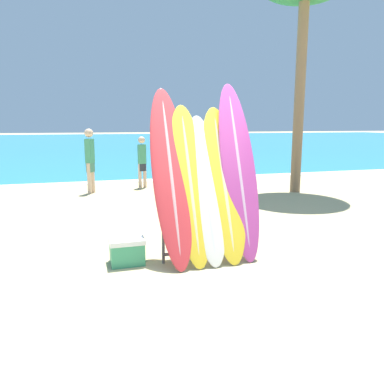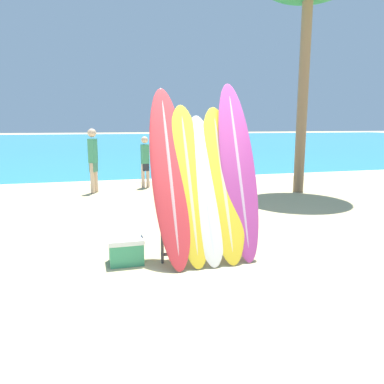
{
  "view_description": "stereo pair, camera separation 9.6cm",
  "coord_description": "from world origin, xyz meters",
  "px_view_note": "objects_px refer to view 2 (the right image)",
  "views": [
    {
      "loc": [
        -1.83,
        -4.22,
        1.87
      ],
      "look_at": [
        -0.2,
        1.33,
        0.81
      ],
      "focal_mm": 35.0,
      "sensor_mm": 36.0,
      "label": 1
    },
    {
      "loc": [
        -1.74,
        -4.24,
        1.87
      ],
      "look_at": [
        -0.2,
        1.33,
        0.81
      ],
      "focal_mm": 35.0,
      "sensor_mm": 36.0,
      "label": 2
    }
  ],
  "objects_px": {
    "surfboard_slot_1": "(189,183)",
    "person_far_left": "(145,160)",
    "surfboard_slot_2": "(205,188)",
    "surfboard_slot_0": "(170,174)",
    "surfboard_slot_4": "(238,169)",
    "person_far_right": "(93,158)",
    "person_mid_beach": "(192,163)",
    "surfboard_rack": "(207,229)",
    "person_near_water": "(185,155)",
    "surfboard_slot_3": "(223,182)",
    "cooler_box": "(126,250)"
  },
  "relations": [
    {
      "from": "surfboard_slot_2",
      "to": "cooler_box",
      "type": "height_order",
      "value": "surfboard_slot_2"
    },
    {
      "from": "person_far_right",
      "to": "cooler_box",
      "type": "distance_m",
      "value": 5.65
    },
    {
      "from": "surfboard_slot_0",
      "to": "surfboard_slot_4",
      "type": "bearing_deg",
      "value": -1.12
    },
    {
      "from": "person_far_right",
      "to": "cooler_box",
      "type": "relative_size",
      "value": 3.78
    },
    {
      "from": "surfboard_slot_0",
      "to": "person_far_right",
      "type": "xyz_separation_m",
      "value": [
        -0.95,
        5.56,
        -0.24
      ]
    },
    {
      "from": "surfboard_slot_4",
      "to": "person_far_right",
      "type": "xyz_separation_m",
      "value": [
        -1.94,
        5.58,
        -0.28
      ]
    },
    {
      "from": "person_near_water",
      "to": "cooler_box",
      "type": "height_order",
      "value": "person_near_water"
    },
    {
      "from": "person_mid_beach",
      "to": "surfboard_slot_0",
      "type": "bearing_deg",
      "value": 159.76
    },
    {
      "from": "surfboard_slot_0",
      "to": "cooler_box",
      "type": "distance_m",
      "value": 1.19
    },
    {
      "from": "surfboard_slot_0",
      "to": "surfboard_slot_3",
      "type": "height_order",
      "value": "surfboard_slot_0"
    },
    {
      "from": "surfboard_slot_0",
      "to": "surfboard_rack",
      "type": "bearing_deg",
      "value": -19.18
    },
    {
      "from": "surfboard_slot_4",
      "to": "person_near_water",
      "type": "xyz_separation_m",
      "value": [
        0.72,
        5.87,
        -0.28
      ]
    },
    {
      "from": "surfboard_slot_0",
      "to": "surfboard_slot_1",
      "type": "relative_size",
      "value": 1.11
    },
    {
      "from": "surfboard_slot_1",
      "to": "surfboard_slot_4",
      "type": "xyz_separation_m",
      "value": [
        0.73,
        0.04,
        0.16
      ]
    },
    {
      "from": "surfboard_slot_3",
      "to": "person_near_water",
      "type": "bearing_deg",
      "value": 80.78
    },
    {
      "from": "person_far_left",
      "to": "surfboard_slot_2",
      "type": "bearing_deg",
      "value": 75.4
    },
    {
      "from": "cooler_box",
      "to": "person_far_right",
      "type": "bearing_deg",
      "value": 93.32
    },
    {
      "from": "person_near_water",
      "to": "person_mid_beach",
      "type": "distance_m",
      "value": 1.74
    },
    {
      "from": "surfboard_slot_4",
      "to": "cooler_box",
      "type": "height_order",
      "value": "surfboard_slot_4"
    },
    {
      "from": "surfboard_rack",
      "to": "person_far_left",
      "type": "distance_m",
      "value": 6.2
    },
    {
      "from": "person_mid_beach",
      "to": "person_far_left",
      "type": "bearing_deg",
      "value": 24.77
    },
    {
      "from": "surfboard_slot_4",
      "to": "person_far_right",
      "type": "distance_m",
      "value": 5.91
    },
    {
      "from": "surfboard_slot_3",
      "to": "cooler_box",
      "type": "relative_size",
      "value": 4.6
    },
    {
      "from": "cooler_box",
      "to": "surfboard_rack",
      "type": "bearing_deg",
      "value": -7.04
    },
    {
      "from": "surfboard_slot_4",
      "to": "person_far_right",
      "type": "height_order",
      "value": "surfboard_slot_4"
    },
    {
      "from": "surfboard_slot_0",
      "to": "person_mid_beach",
      "type": "xyz_separation_m",
      "value": [
        1.44,
        4.13,
        -0.3
      ]
    },
    {
      "from": "surfboard_rack",
      "to": "surfboard_slot_1",
      "type": "bearing_deg",
      "value": 154.42
    },
    {
      "from": "surfboard_slot_2",
      "to": "person_near_water",
      "type": "xyz_separation_m",
      "value": [
        1.23,
        5.95,
        -0.04
      ]
    },
    {
      "from": "surfboard_slot_3",
      "to": "person_mid_beach",
      "type": "height_order",
      "value": "surfboard_slot_3"
    },
    {
      "from": "person_far_right",
      "to": "surfboard_rack",
      "type": "bearing_deg",
      "value": 43.67
    },
    {
      "from": "surfboard_rack",
      "to": "surfboard_slot_2",
      "type": "bearing_deg",
      "value": 99.25
    },
    {
      "from": "surfboard_rack",
      "to": "surfboard_slot_3",
      "type": "xyz_separation_m",
      "value": [
        0.26,
        0.1,
        0.63
      ]
    },
    {
      "from": "surfboard_slot_0",
      "to": "person_far_right",
      "type": "distance_m",
      "value": 5.64
    },
    {
      "from": "surfboard_rack",
      "to": "cooler_box",
      "type": "xyz_separation_m",
      "value": [
        -1.11,
        0.14,
        -0.25
      ]
    },
    {
      "from": "surfboard_slot_1",
      "to": "person_near_water",
      "type": "height_order",
      "value": "surfboard_slot_1"
    },
    {
      "from": "person_far_right",
      "to": "surfboard_slot_4",
      "type": "bearing_deg",
      "value": 48.77
    },
    {
      "from": "surfboard_slot_1",
      "to": "surfboard_slot_4",
      "type": "height_order",
      "value": "surfboard_slot_4"
    },
    {
      "from": "person_far_left",
      "to": "cooler_box",
      "type": "relative_size",
      "value": 3.27
    },
    {
      "from": "surfboard_slot_4",
      "to": "person_mid_beach",
      "type": "bearing_deg",
      "value": 83.79
    },
    {
      "from": "surfboard_slot_1",
      "to": "surfboard_slot_3",
      "type": "xyz_separation_m",
      "value": [
        0.49,
        -0.01,
        -0.01
      ]
    },
    {
      "from": "surfboard_slot_1",
      "to": "person_far_right",
      "type": "xyz_separation_m",
      "value": [
        -1.21,
        5.62,
        -0.12
      ]
    },
    {
      "from": "person_near_water",
      "to": "person_far_left",
      "type": "xyz_separation_m",
      "value": [
        -1.17,
        0.17,
        -0.13
      ]
    },
    {
      "from": "surfboard_slot_4",
      "to": "person_near_water",
      "type": "bearing_deg",
      "value": 83.05
    },
    {
      "from": "surfboard_slot_2",
      "to": "surfboard_slot_4",
      "type": "relative_size",
      "value": 0.81
    },
    {
      "from": "surfboard_slot_4",
      "to": "person_mid_beach",
      "type": "relative_size",
      "value": 1.5
    },
    {
      "from": "surfboard_slot_1",
      "to": "person_far_left",
      "type": "relative_size",
      "value": 1.42
    },
    {
      "from": "surfboard_rack",
      "to": "person_far_right",
      "type": "height_order",
      "value": "person_far_right"
    },
    {
      "from": "surfboard_rack",
      "to": "surfboard_slot_0",
      "type": "xyz_separation_m",
      "value": [
        -0.49,
        0.17,
        0.76
      ]
    },
    {
      "from": "surfboard_slot_4",
      "to": "person_far_left",
      "type": "xyz_separation_m",
      "value": [
        -0.46,
        6.04,
        -0.41
      ]
    },
    {
      "from": "surfboard_slot_2",
      "to": "surfboard_slot_4",
      "type": "height_order",
      "value": "surfboard_slot_4"
    }
  ]
}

